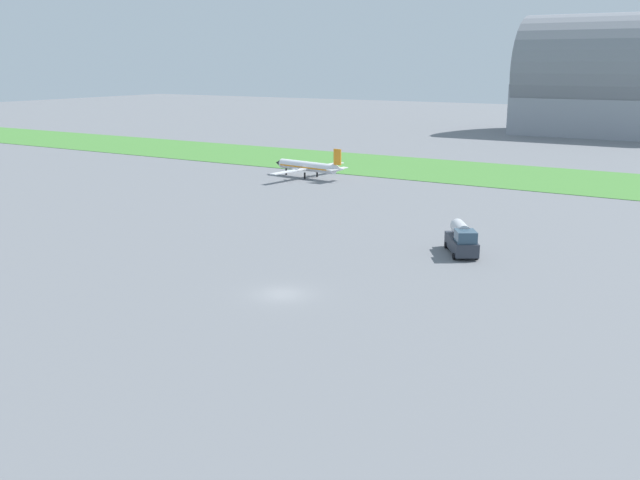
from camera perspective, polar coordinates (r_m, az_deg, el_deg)
name	(u,v)px	position (r m, az deg, el deg)	size (l,w,h in m)	color
ground_plane	(283,294)	(62.75, -3.02, -4.36)	(600.00, 600.00, 0.00)	slate
grass_taxiway_strip	(524,177)	(131.98, 16.11, 4.91)	(360.00, 28.00, 0.08)	#478438
airplane_taxiing_turboprop	(309,166)	(125.61, -0.91, 5.94)	(16.01, 18.63, 5.60)	white
fuel_truck_near_gate	(462,239)	(76.74, 11.33, 0.04)	(5.48, 6.78, 3.29)	#2D333D
hangar_distant	(613,84)	(216.78, 22.49, 11.52)	(49.59, 32.19, 33.02)	#9399A3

